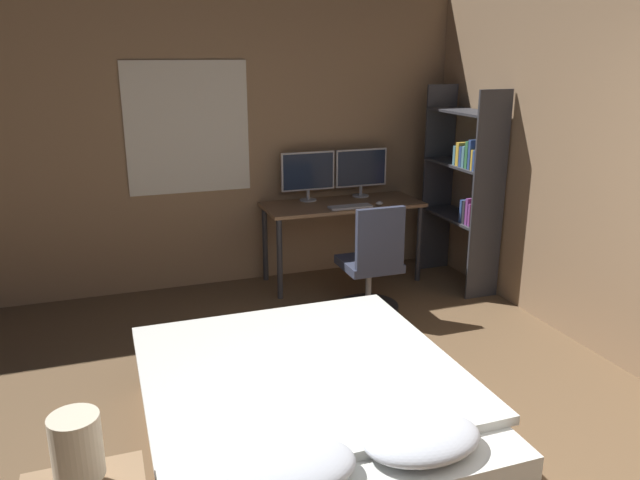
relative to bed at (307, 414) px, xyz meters
The scene contains 10 objects.
wall_back 3.09m from the bed, 77.35° to the left, with size 12.00×0.08×2.70m.
bed is the anchor object (origin of this frame).
bedside_lamp 1.38m from the bed, 149.23° to the right, with size 0.19×0.19×0.32m.
desk 2.74m from the bed, 64.53° to the left, with size 1.47×0.60×0.76m.
monitor_left 2.90m from the bed, 71.32° to the left, with size 0.52×0.16×0.46m.
monitor_right 3.10m from the bed, 61.51° to the left, with size 0.52×0.16×0.46m.
keyboard 2.58m from the bed, 62.63° to the left, with size 0.39×0.13×0.02m.
computer_mouse 2.73m from the bed, 57.15° to the left, with size 0.07×0.05×0.04m.
office_chair 1.99m from the bed, 55.88° to the left, with size 0.52×0.52×0.94m.
bookshelf 3.03m from the bed, 41.81° to the left, with size 0.32×0.88×1.82m.
Camera 1 is at (-1.57, -1.55, 2.12)m, focal length 35.00 mm.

